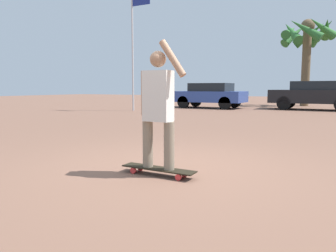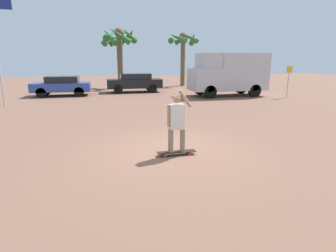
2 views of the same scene
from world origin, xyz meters
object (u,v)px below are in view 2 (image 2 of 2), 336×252
parked_car_black (135,82)px  parked_car_blue (62,85)px  camper_van (229,73)px  palm_tree_center_background (119,40)px  palm_tree_near_van (183,43)px  person_skateboarder (177,120)px  skateboard (177,152)px  street_sign (289,77)px

parked_car_black → parked_car_blue: parked_car_black is taller
camper_van → parked_car_blue: 12.24m
palm_tree_center_background → palm_tree_near_van: bearing=6.8°
person_skateboarder → parked_car_blue: size_ratio=0.42×
camper_van → palm_tree_near_van: 8.94m
skateboard → palm_tree_center_background: palm_tree_center_background is taller
skateboard → palm_tree_near_van: size_ratio=0.20×
person_skateboarder → palm_tree_near_van: bearing=73.2°
person_skateboarder → palm_tree_center_background: palm_tree_center_background is taller
skateboard → palm_tree_near_van: 21.09m
palm_tree_near_van → parked_car_blue: bearing=-152.4°
palm_tree_near_van → person_skateboarder: bearing=-106.8°
skateboard → person_skateboarder: bearing=180.0°
street_sign → parked_car_blue: bearing=163.2°
street_sign → palm_tree_near_van: bearing=113.6°
parked_car_blue → camper_van: bearing=-13.3°
person_skateboarder → camper_van: (6.93, 11.29, 0.69)m
street_sign → parked_car_black: bearing=149.6°
parked_car_blue → street_sign: 16.16m
parked_car_blue → palm_tree_center_background: 7.60m
camper_van → palm_tree_center_background: (-7.35, 7.75, 2.69)m
parked_car_black → parked_car_blue: size_ratio=1.09×
parked_car_blue → palm_tree_center_background: (4.53, 4.95, 3.58)m
camper_van → person_skateboarder: bearing=-121.5°
parked_car_blue → street_sign: street_sign is taller
skateboard → parked_car_blue: size_ratio=0.26×
person_skateboarder → camper_van: camper_van is taller
camper_van → street_sign: 4.05m
parked_car_blue → skateboard: bearing=-70.7°
camper_van → street_sign: size_ratio=2.54×
skateboard → palm_tree_center_background: 19.52m
camper_van → palm_tree_near_van: palm_tree_near_van is taller
person_skateboarder → palm_tree_center_background: size_ratio=0.31×
skateboard → palm_tree_center_background: (-0.42, 19.04, 4.27)m
person_skateboarder → parked_car_black: size_ratio=0.38×
street_sign → skateboard: bearing=-138.1°
skateboard → palm_tree_center_background: size_ratio=0.19×
parked_car_black → street_sign: 11.61m
skateboard → palm_tree_near_van: (5.96, 19.81, 4.14)m
camper_van → palm_tree_center_background: bearing=133.5°
parked_car_black → palm_tree_center_background: bearing=103.8°
skateboard → street_sign: (10.51, 9.42, 1.32)m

